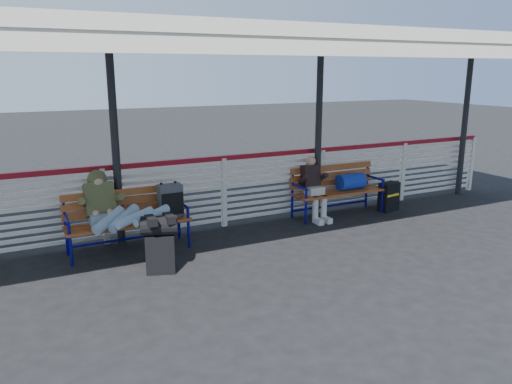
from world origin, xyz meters
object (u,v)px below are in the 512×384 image
luggage_stack (160,242)px  traveler_man (122,213)px  bench_left (143,210)px  companion_person (314,187)px  suitcase_side (389,197)px  bench_right (342,184)px

luggage_stack → traveler_man: 0.81m
traveler_man → luggage_stack: bearing=-63.3°
bench_left → traveler_man: bearing=-138.1°
luggage_stack → bench_left: bearing=107.1°
traveler_man → companion_person: traveler_man is taller
traveler_man → suitcase_side: size_ratio=2.96×
bench_right → traveler_man: (-4.17, -0.53, 0.11)m
suitcase_side → bench_left: bearing=168.3°
luggage_stack → bench_right: bearing=36.6°
bench_left → suitcase_side: 4.75m
companion_person → luggage_stack: bearing=-159.8°
companion_person → suitcase_side: companion_person is taller
luggage_stack → bench_left: 1.04m
traveler_man → suitcase_side: bearing=3.4°
luggage_stack → companion_person: (3.18, 1.17, 0.17)m
companion_person → suitcase_side: (1.60, -0.17, -0.32)m
luggage_stack → suitcase_side: luggage_stack is taller
bench_right → companion_person: (-0.65, -0.05, 0.02)m
luggage_stack → bench_right: (3.83, 1.22, 0.15)m
bench_left → suitcase_side: bearing=-0.4°
bench_left → bench_right: bearing=2.8°
bench_right → companion_person: companion_person is taller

